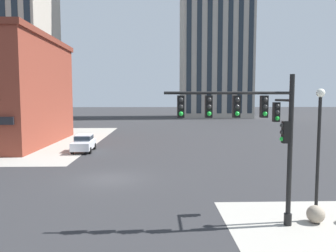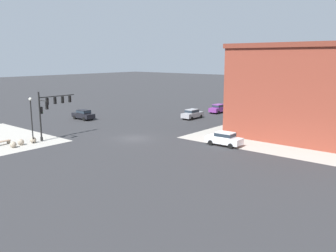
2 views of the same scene
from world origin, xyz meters
name	(u,v)px [view 1 (image 1 of 2)]	position (x,y,z in m)	size (l,w,h in m)	color
ground_plane	(111,179)	(0.00, 0.00, 0.00)	(320.00, 320.00, 0.00)	#2D2D30
traffic_signal_main	(258,127)	(7.28, -7.89, 4.15)	(5.36, 2.09, 6.30)	black
bollard_sphere_curb_a	(316,214)	(9.87, -7.84, 0.38)	(0.76, 0.76, 0.76)	gray
street_lamp_corner_near	(319,140)	(10.00, -7.59, 3.56)	(0.36, 0.36, 5.73)	black
car_main_southbound_far	(84,142)	(-4.23, 11.14, 0.92)	(2.00, 4.45, 1.68)	silver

